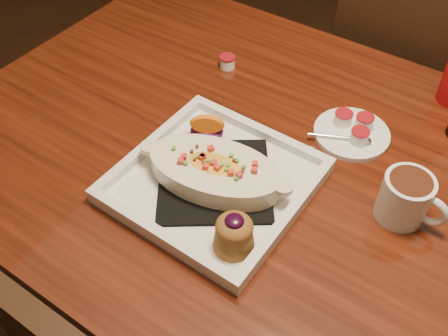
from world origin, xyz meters
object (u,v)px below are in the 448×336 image
Objects in this scene: chair_far at (403,99)px; saucer at (352,131)px; coffee_mug at (407,197)px; table at (309,209)px; plate at (216,179)px.

chair_far is 0.55m from saucer.
chair_far reaches higher than saucer.
table is at bearing -176.71° from coffee_mug.
plate is 2.17× the size of saucer.
saucer is at bearing 63.00° from plate.
plate is at bearing -118.10° from saucer.
saucer is (0.01, 0.14, 0.11)m from table.
chair_far reaches higher than plate.
chair_far is at bearing 106.83° from coffee_mug.
table is at bearing 90.00° from chair_far.
table is 0.22m from plate.
chair_far is 0.82m from plate.
saucer reaches higher than table.
table is 12.75× the size of coffee_mug.
plate is 0.32m from coffee_mug.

